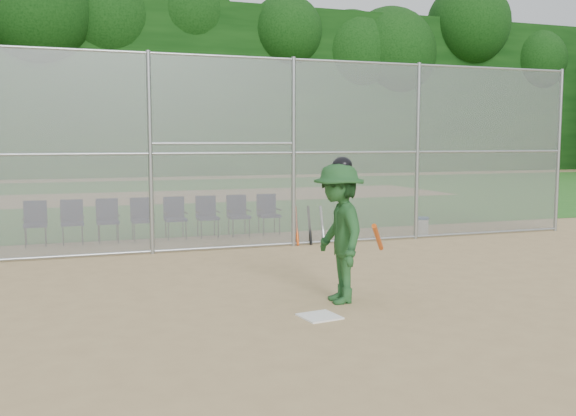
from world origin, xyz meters
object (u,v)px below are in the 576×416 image
object	(u,v)px
batter_at_plate	(339,232)
chair_0	(35,224)
water_cooler	(422,226)
home_plate	(319,316)

from	to	relation	value
batter_at_plate	chair_0	distance (m)	7.80
batter_at_plate	water_cooler	size ratio (longest dim) A/B	4.70
water_cooler	chair_0	size ratio (longest dim) A/B	0.45
home_plate	batter_at_plate	distance (m)	1.29
water_cooler	batter_at_plate	bearing A→B (deg)	-130.67
water_cooler	chair_0	bearing A→B (deg)	171.07
home_plate	batter_at_plate	bearing A→B (deg)	49.76
batter_at_plate	water_cooler	distance (m)	6.90
batter_at_plate	water_cooler	bearing A→B (deg)	49.33
chair_0	water_cooler	bearing A→B (deg)	-8.93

